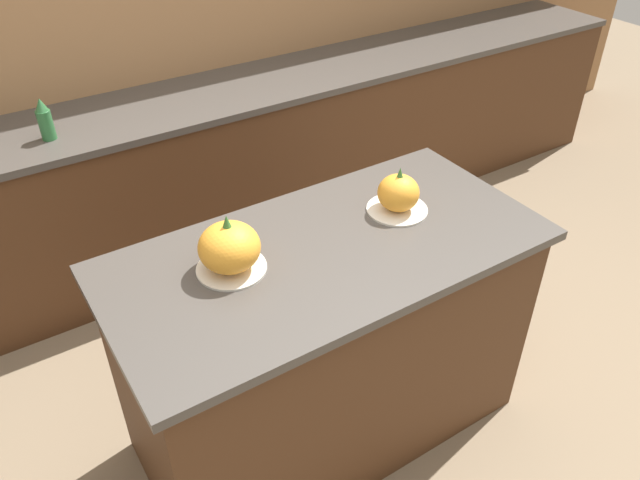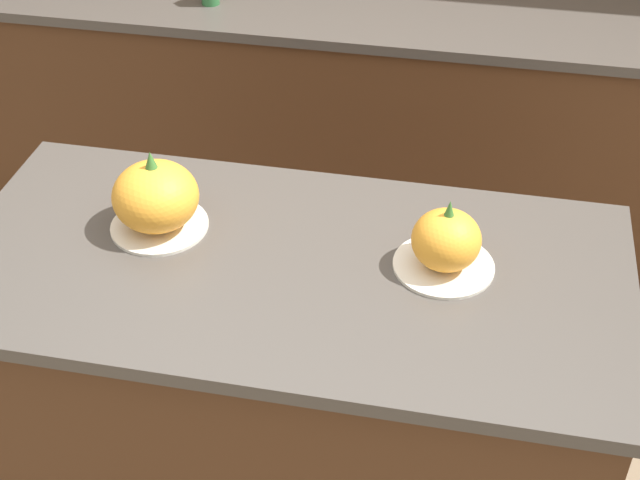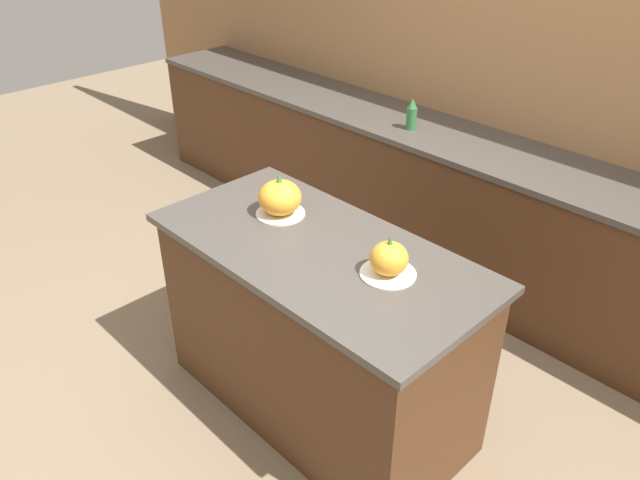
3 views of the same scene
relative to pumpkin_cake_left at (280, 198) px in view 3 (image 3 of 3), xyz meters
name	(u,v)px [view 3 (image 3 of 3)]	position (x,y,z in m)	size (l,w,h in m)	color
ground_plane	(318,403)	(0.32, -0.07, -1.01)	(12.00, 12.00, 0.00)	#847056
wall_back	(543,82)	(0.32, 1.69, 0.24)	(8.00, 0.06, 2.50)	#9E7047
kitchen_island	(318,331)	(0.32, -0.07, -0.54)	(1.52, 0.75, 0.92)	#4C2D19
back_counter	(490,224)	(0.32, 1.36, -0.55)	(6.00, 0.60, 0.92)	#4C2D19
pumpkin_cake_left	(280,198)	(0.00, 0.00, 0.00)	(0.23, 0.23, 0.21)	silver
pumpkin_cake_right	(389,260)	(0.67, -0.02, -0.02)	(0.22, 0.22, 0.18)	silver
bottle_tall	(412,115)	(-0.26, 1.28, 0.00)	(0.06, 0.06, 0.19)	#2D6B38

